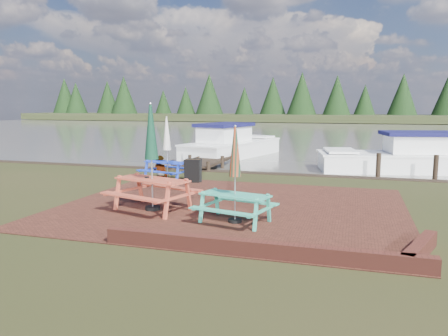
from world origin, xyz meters
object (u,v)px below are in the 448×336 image
at_px(picnic_table_teal, 235,190).
at_px(picnic_table_red, 152,174).
at_px(person, 160,156).
at_px(boat_jetty, 231,146).
at_px(jetty, 220,156).
at_px(picnic_table_blue, 167,159).
at_px(chalkboard, 193,171).
at_px(boat_near, 406,159).

relative_size(picnic_table_teal, picnic_table_red, 0.82).
distance_m(picnic_table_red, person, 5.09).
bearing_deg(boat_jetty, jetty, -74.08).
height_order(picnic_table_teal, jetty, picnic_table_teal).
distance_m(picnic_table_blue, boat_jetty, 9.16).
relative_size(picnic_table_teal, boat_jetty, 0.29).
xyz_separation_m(picnic_table_red, person, (-1.96, 4.69, -0.12)).
distance_m(picnic_table_blue, person, 0.66).
distance_m(jetty, person, 6.58).
distance_m(jetty, boat_jetty, 2.20).
relative_size(picnic_table_teal, picnic_table_blue, 0.98).
height_order(picnic_table_teal, chalkboard, picnic_table_teal).
distance_m(picnic_table_teal, person, 6.79).
bearing_deg(picnic_table_blue, chalkboard, 6.00).
xyz_separation_m(chalkboard, person, (-1.53, 0.61, 0.41)).
height_order(chalkboard, boat_near, boat_near).
relative_size(picnic_table_teal, boat_near, 0.30).
bearing_deg(chalkboard, picnic_table_red, -97.58).
distance_m(picnic_table_teal, boat_near, 11.98).
xyz_separation_m(picnic_table_red, jetty, (-1.64, 11.22, -0.85)).
bearing_deg(chalkboard, picnic_table_blue, 157.59).
relative_size(chalkboard, person, 0.50).
bearing_deg(boat_near, boat_jetty, 60.33).
height_order(boat_near, person, person).
height_order(jetty, boat_jetty, boat_jetty).
distance_m(jetty, boat_near, 8.81).
height_order(picnic_table_teal, boat_near, picnic_table_teal).
height_order(picnic_table_red, person, picnic_table_red).
height_order(picnic_table_blue, jetty, picnic_table_blue).
distance_m(picnic_table_teal, picnic_table_blue, 6.14).
relative_size(picnic_table_red, boat_jetty, 0.36).
xyz_separation_m(picnic_table_teal, boat_jetty, (-4.05, 13.94, -0.36)).
distance_m(boat_jetty, person, 8.71).
distance_m(chalkboard, jetty, 7.25).
xyz_separation_m(jetty, person, (-0.32, -6.53, 0.73)).
bearing_deg(picnic_table_blue, jetty, 106.17).
relative_size(boat_jetty, boat_near, 1.03).
xyz_separation_m(picnic_table_blue, chalkboard, (1.05, -0.16, -0.36)).
bearing_deg(picnic_table_blue, picnic_table_red, -55.95).
xyz_separation_m(jetty, boat_near, (8.77, -0.78, 0.27)).
distance_m(picnic_table_teal, boat_jetty, 14.52).
xyz_separation_m(chalkboard, boat_near, (7.56, 6.36, -0.06)).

